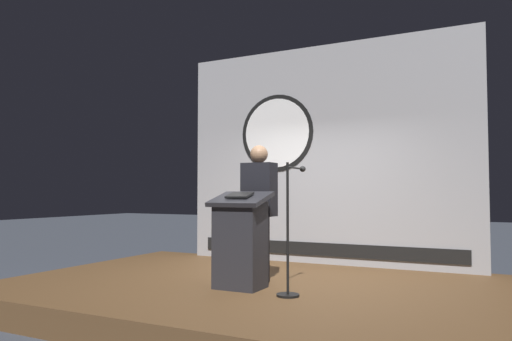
# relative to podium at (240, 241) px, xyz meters

# --- Properties ---
(ground_plane) EXTENTS (40.00, 40.00, 0.00)m
(ground_plane) POSITION_rel_podium_xyz_m (0.25, 0.37, -0.83)
(ground_plane) COLOR #383D47
(stage_platform) EXTENTS (6.40, 4.00, 0.30)m
(stage_platform) POSITION_rel_podium_xyz_m (0.25, 0.37, -0.68)
(stage_platform) COLOR brown
(stage_platform) RESTS_ON ground
(banner_display) EXTENTS (4.56, 0.12, 3.36)m
(banner_display) POSITION_rel_podium_xyz_m (0.23, 2.22, 1.14)
(banner_display) COLOR #9E9EA3
(banner_display) RESTS_ON stage_platform
(podium) EXTENTS (0.64, 0.50, 1.10)m
(podium) POSITION_rel_podium_xyz_m (0.00, 0.00, 0.00)
(podium) COLOR #26262B
(podium) RESTS_ON stage_platform
(speaker_person) EXTENTS (0.40, 0.26, 1.67)m
(speaker_person) POSITION_rel_podium_xyz_m (0.00, 0.48, 0.32)
(speaker_person) COLOR black
(speaker_person) RESTS_ON stage_platform
(microphone_stand) EXTENTS (0.24, 0.60, 1.40)m
(microphone_stand) POSITION_rel_podium_xyz_m (0.65, -0.09, -0.03)
(microphone_stand) COLOR black
(microphone_stand) RESTS_ON stage_platform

